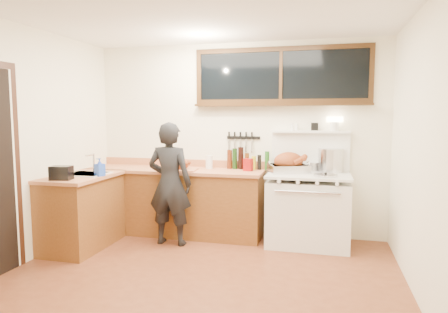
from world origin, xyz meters
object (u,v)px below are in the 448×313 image
(roast_turkey, at_px, (289,164))
(cutting_board, at_px, (180,166))
(vintage_stove, at_px, (308,208))
(man, at_px, (170,184))

(roast_turkey, bearing_deg, cutting_board, -172.14)
(vintage_stove, relative_size, roast_turkey, 2.76)
(man, height_order, cutting_board, man)
(cutting_board, relative_size, roast_turkey, 0.80)
(vintage_stove, relative_size, cutting_board, 3.44)
(vintage_stove, xyz_separation_m, cutting_board, (-1.66, -0.12, 0.49))
(vintage_stove, xyz_separation_m, roast_turkey, (-0.26, 0.07, 0.54))
(man, distance_m, cutting_board, 0.35)
(man, xyz_separation_m, roast_turkey, (1.43, 0.49, 0.23))
(vintage_stove, bearing_deg, man, -166.17)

